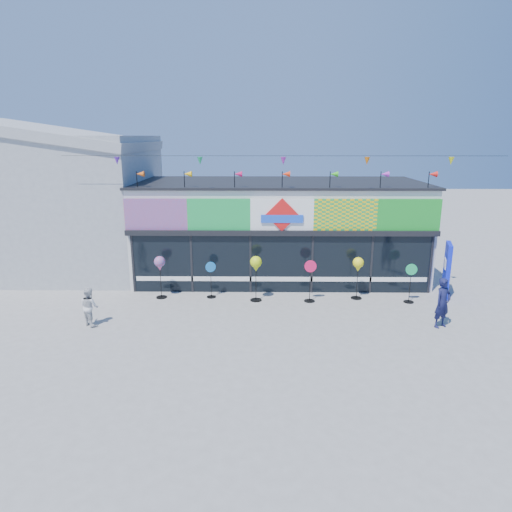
{
  "coord_description": "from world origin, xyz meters",
  "views": [
    {
      "loc": [
        -0.78,
        -13.7,
        5.98
      ],
      "look_at": [
        -0.97,
        2.0,
        1.85
      ],
      "focal_mm": 32.0,
      "sensor_mm": 36.0,
      "label": 1
    }
  ],
  "objects_px": {
    "spinner_1": "(211,279)",
    "spinner_5": "(410,282)",
    "child": "(90,307)",
    "spinner_3": "(310,280)",
    "adult_man": "(443,303)",
    "spinner_0": "(160,265)",
    "blue_sign": "(447,270)",
    "spinner_2": "(256,265)",
    "spinner_4": "(358,266)"
  },
  "relations": [
    {
      "from": "spinner_0",
      "to": "adult_man",
      "type": "relative_size",
      "value": 1.0
    },
    {
      "from": "spinner_4",
      "to": "spinner_5",
      "type": "distance_m",
      "value": 1.98
    },
    {
      "from": "blue_sign",
      "to": "child",
      "type": "relative_size",
      "value": 1.64
    },
    {
      "from": "blue_sign",
      "to": "spinner_1",
      "type": "bearing_deg",
      "value": -162.58
    },
    {
      "from": "adult_man",
      "to": "spinner_5",
      "type": "bearing_deg",
      "value": 69.89
    },
    {
      "from": "adult_man",
      "to": "spinner_0",
      "type": "bearing_deg",
      "value": 136.39
    },
    {
      "from": "spinner_0",
      "to": "spinner_3",
      "type": "height_order",
      "value": "spinner_0"
    },
    {
      "from": "blue_sign",
      "to": "spinner_1",
      "type": "distance_m",
      "value": 8.98
    },
    {
      "from": "spinner_2",
      "to": "adult_man",
      "type": "bearing_deg",
      "value": -21.54
    },
    {
      "from": "spinner_1",
      "to": "adult_man",
      "type": "relative_size",
      "value": 0.86
    },
    {
      "from": "blue_sign",
      "to": "spinner_4",
      "type": "height_order",
      "value": "blue_sign"
    },
    {
      "from": "child",
      "to": "adult_man",
      "type": "bearing_deg",
      "value": -140.88
    },
    {
      "from": "spinner_4",
      "to": "child",
      "type": "distance_m",
      "value": 9.57
    },
    {
      "from": "spinner_2",
      "to": "blue_sign",
      "type": "bearing_deg",
      "value": 4.34
    },
    {
      "from": "spinner_3",
      "to": "spinner_5",
      "type": "distance_m",
      "value": 3.68
    },
    {
      "from": "spinner_0",
      "to": "spinner_4",
      "type": "xyz_separation_m",
      "value": [
        7.43,
        0.0,
        -0.01
      ]
    },
    {
      "from": "adult_man",
      "to": "blue_sign",
      "type": "bearing_deg",
      "value": 38.59
    },
    {
      "from": "blue_sign",
      "to": "spinner_5",
      "type": "height_order",
      "value": "blue_sign"
    },
    {
      "from": "child",
      "to": "spinner_3",
      "type": "bearing_deg",
      "value": -123.55
    },
    {
      "from": "spinner_0",
      "to": "spinner_2",
      "type": "bearing_deg",
      "value": -4.24
    },
    {
      "from": "blue_sign",
      "to": "spinner_2",
      "type": "xyz_separation_m",
      "value": [
        -7.25,
        -0.55,
        0.33
      ]
    },
    {
      "from": "spinner_2",
      "to": "spinner_5",
      "type": "xyz_separation_m",
      "value": [
        5.68,
        -0.12,
        -0.6
      ]
    },
    {
      "from": "spinner_2",
      "to": "adult_man",
      "type": "distance_m",
      "value": 6.48
    },
    {
      "from": "spinner_2",
      "to": "spinner_3",
      "type": "relative_size",
      "value": 1.09
    },
    {
      "from": "spinner_0",
      "to": "spinner_5",
      "type": "distance_m",
      "value": 9.32
    },
    {
      "from": "blue_sign",
      "to": "spinner_0",
      "type": "relative_size",
      "value": 1.28
    },
    {
      "from": "spinner_0",
      "to": "spinner_1",
      "type": "distance_m",
      "value": 1.99
    },
    {
      "from": "spinner_1",
      "to": "spinner_5",
      "type": "height_order",
      "value": "spinner_5"
    },
    {
      "from": "blue_sign",
      "to": "child",
      "type": "bearing_deg",
      "value": -150.99
    },
    {
      "from": "spinner_1",
      "to": "child",
      "type": "distance_m",
      "value": 4.54
    },
    {
      "from": "blue_sign",
      "to": "spinner_3",
      "type": "height_order",
      "value": "blue_sign"
    },
    {
      "from": "spinner_1",
      "to": "spinner_4",
      "type": "relative_size",
      "value": 0.87
    },
    {
      "from": "spinner_2",
      "to": "spinner_3",
      "type": "bearing_deg",
      "value": -1.93
    },
    {
      "from": "blue_sign",
      "to": "spinner_0",
      "type": "distance_m",
      "value": 10.88
    },
    {
      "from": "spinner_4",
      "to": "spinner_2",
      "type": "bearing_deg",
      "value": -175.95
    },
    {
      "from": "blue_sign",
      "to": "spinner_2",
      "type": "relative_size",
      "value": 1.22
    },
    {
      "from": "adult_man",
      "to": "spinner_2",
      "type": "bearing_deg",
      "value": 130.18
    },
    {
      "from": "blue_sign",
      "to": "spinner_0",
      "type": "xyz_separation_m",
      "value": [
        -10.87,
        -0.28,
        0.26
      ]
    },
    {
      "from": "spinner_3",
      "to": "spinner_5",
      "type": "height_order",
      "value": "spinner_3"
    },
    {
      "from": "spinner_3",
      "to": "child",
      "type": "bearing_deg",
      "value": -162.74
    },
    {
      "from": "adult_man",
      "to": "spinner_1",
      "type": "bearing_deg",
      "value": 132.42
    },
    {
      "from": "spinner_0",
      "to": "spinner_1",
      "type": "height_order",
      "value": "spinner_0"
    },
    {
      "from": "spinner_1",
      "to": "adult_man",
      "type": "distance_m",
      "value": 8.18
    },
    {
      "from": "spinner_3",
      "to": "spinner_2",
      "type": "bearing_deg",
      "value": 178.07
    },
    {
      "from": "blue_sign",
      "to": "adult_man",
      "type": "distance_m",
      "value": 3.19
    },
    {
      "from": "blue_sign",
      "to": "spinner_4",
      "type": "bearing_deg",
      "value": -159.3
    },
    {
      "from": "blue_sign",
      "to": "spinner_2",
      "type": "height_order",
      "value": "blue_sign"
    },
    {
      "from": "spinner_3",
      "to": "spinner_0",
      "type": "bearing_deg",
      "value": 176.58
    },
    {
      "from": "spinner_2",
      "to": "spinner_4",
      "type": "distance_m",
      "value": 3.83
    },
    {
      "from": "spinner_1",
      "to": "child",
      "type": "height_order",
      "value": "spinner_1"
    }
  ]
}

